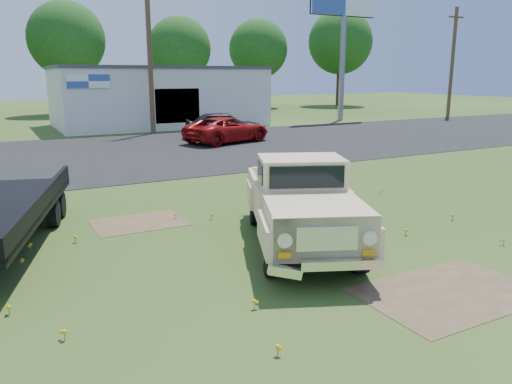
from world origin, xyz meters
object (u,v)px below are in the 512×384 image
Objects in this scene: billboard at (344,8)px; red_pickup at (228,130)px; vintage_pickup_truck at (300,202)px; dark_sedan at (224,125)px.

red_pickup is (-13.70, -7.99, -7.85)m from billboard.
billboard reaches higher than vintage_pickup_truck.
billboard is 16.35m from dark_sedan.
red_pickup is at bearing -149.74° from billboard.
red_pickup is at bearing 93.24° from vintage_pickup_truck.
vintage_pickup_truck reaches higher than dark_sedan.
vintage_pickup_truck is (-19.37, -23.79, -7.58)m from billboard.
billboard is 2.25× the size of red_pickup.
vintage_pickup_truck is at bearing -129.16° from billboard.
dark_sedan is (0.66, 1.93, 0.08)m from red_pickup.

